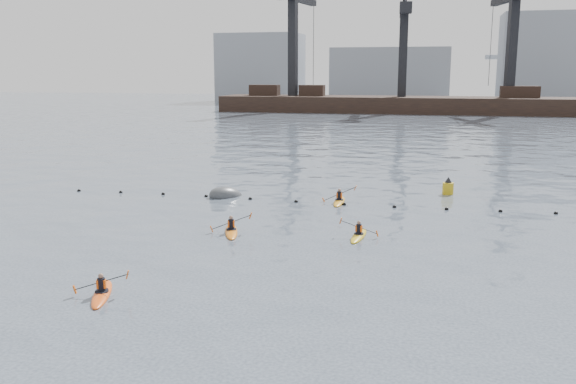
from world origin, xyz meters
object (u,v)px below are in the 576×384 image
(kayaker_3, at_px, (359,235))
(nav_buoy, at_px, (448,188))
(kayaker_0, at_px, (102,293))
(mooring_buoy, at_px, (226,196))
(kayaker_2, at_px, (231,231))
(kayaker_5, at_px, (339,201))

(kayaker_3, xyz_separation_m, nav_buoy, (4.47, 11.90, 0.31))
(kayaker_0, distance_m, mooring_buoy, 17.98)
(kayaker_2, height_order, kayaker_5, kayaker_5)
(kayaker_0, height_order, kayaker_5, kayaker_5)
(kayaker_5, distance_m, mooring_buoy, 7.41)
(nav_buoy, bearing_deg, kayaker_3, -110.59)
(kayaker_3, relative_size, nav_buoy, 2.20)
(kayaker_2, distance_m, kayaker_5, 9.36)
(kayaker_5, bearing_deg, kayaker_2, -118.51)
(mooring_buoy, bearing_deg, kayaker_2, -69.48)
(kayaker_0, distance_m, kayaker_2, 9.54)
(mooring_buoy, bearing_deg, kayaker_5, -1.46)
(kayaker_3, height_order, mooring_buoy, kayaker_3)
(nav_buoy, bearing_deg, kayaker_0, -119.77)
(kayaker_5, height_order, nav_buoy, nav_buoy)
(mooring_buoy, xyz_separation_m, nav_buoy, (13.98, 4.00, 0.40))
(mooring_buoy, distance_m, nav_buoy, 14.54)
(kayaker_3, bearing_deg, nav_buoy, 73.73)
(kayaker_0, height_order, kayaker_3, same)
(kayaker_0, xyz_separation_m, kayaker_5, (5.97, 17.74, 0.00))
(kayaker_5, xyz_separation_m, mooring_buoy, (-7.40, 0.19, -0.09))
(kayaker_3, distance_m, mooring_buoy, 12.36)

